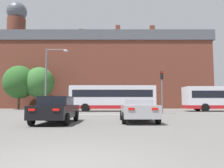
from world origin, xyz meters
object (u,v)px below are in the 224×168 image
Objects in this scene: car_saloon_left at (56,109)px; traffic_light_near_right at (162,85)px; bus_crossing_lead at (113,98)px; pedestrian_waiting at (56,103)px; traffic_light_far_left at (69,93)px; car_roadster_right at (138,110)px; street_lamp_junction at (50,73)px; pedestrian_walking_east at (47,103)px.

traffic_light_near_right is (8.29, 9.44, 2.11)m from car_saloon_left.
bus_crossing_lead reaches higher than car_saloon_left.
traffic_light_near_right is at bearing 30.86° from pedestrian_waiting.
traffic_light_far_left is (-12.02, 13.14, -0.21)m from traffic_light_near_right.
car_roadster_right is at bearing 10.87° from pedestrian_waiting.
traffic_light_near_right reaches higher than pedestrian_waiting.
car_saloon_left is at bearing -71.91° from street_lamp_junction.
street_lamp_junction is at bearing -165.28° from pedestrian_walking_east.
pedestrian_waiting is (-6.13, 23.52, 0.27)m from car_saloon_left.
pedestrian_waiting reaches higher than car_saloon_left.
pedestrian_waiting reaches higher than car_roadster_right.
car_saloon_left is 0.65× the size of street_lamp_junction.
traffic_light_near_right is at bearing 49.77° from car_saloon_left.
pedestrian_walking_east is (-7.51, 23.48, 0.28)m from car_saloon_left.
bus_crossing_lead is 7.90m from traffic_light_near_right.
street_lamp_junction reaches higher than bus_crossing_lead.
car_saloon_left is 4.87m from car_roadster_right.
traffic_light_far_left is 2.21× the size of pedestrian_walking_east.
street_lamp_junction reaches higher than traffic_light_near_right.
pedestrian_walking_east is (-15.80, 14.04, -1.83)m from traffic_light_near_right.
street_lamp_junction reaches higher than pedestrian_waiting.
bus_crossing_lead reaches higher than car_roadster_right.
pedestrian_waiting is 0.99× the size of pedestrian_walking_east.
street_lamp_junction is 3.80× the size of pedestrian_walking_east.
traffic_light_near_right is 20.23m from pedestrian_waiting.
traffic_light_near_right is 11.60m from street_lamp_junction.
bus_crossing_lead is 8.90m from street_lamp_junction.
pedestrian_waiting is (-2.40, 0.93, -1.63)m from traffic_light_far_left.
bus_crossing_lead is 10.05m from traffic_light_far_left.
traffic_light_near_right is 0.63× the size of street_lamp_junction.
traffic_light_far_left is (-7.00, 7.15, 0.93)m from bus_crossing_lead.
pedestrian_walking_east is at bearing 118.48° from car_roadster_right.
bus_crossing_lead is 1.59× the size of street_lamp_junction.
traffic_light_near_right is 17.81m from traffic_light_far_left.
car_saloon_left is 2.46× the size of pedestrian_walking_east.
pedestrian_walking_east reaches higher than car_roadster_right.
traffic_light_near_right is at bearing -2.19° from street_lamp_junction.
bus_crossing_lead is at bearing 79.08° from car_saloon_left.
traffic_light_near_right is at bearing 68.07° from car_roadster_right.
traffic_light_far_left is at bearing 92.24° from street_lamp_junction.
bus_crossing_lead is at bearing 40.51° from street_lamp_junction.
bus_crossing_lead is at bearing -129.48° from pedestrian_walking_east.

